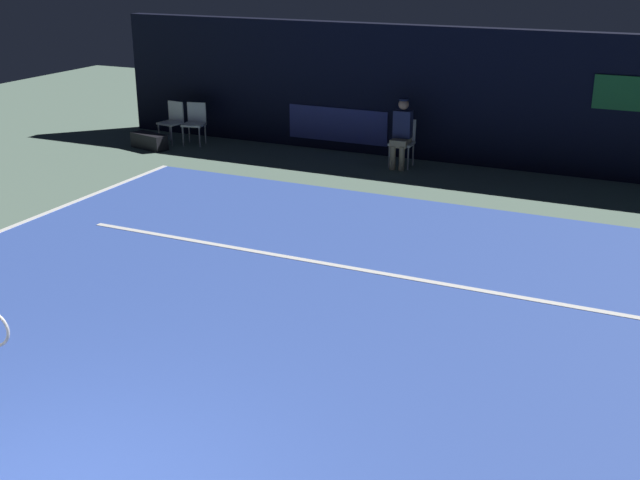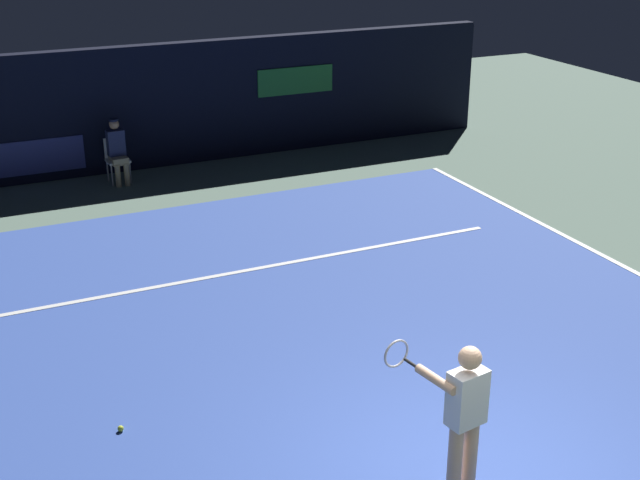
# 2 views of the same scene
# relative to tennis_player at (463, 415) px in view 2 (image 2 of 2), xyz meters

# --- Properties ---
(ground_plane) EXTENTS (31.45, 31.45, 0.00)m
(ground_plane) POSITION_rel_tennis_player_xyz_m (0.27, 4.21, -0.99)
(ground_plane) COLOR slate
(court_surface) EXTENTS (10.58, 10.21, 0.01)m
(court_surface) POSITION_rel_tennis_player_xyz_m (0.27, 4.21, -0.98)
(court_surface) COLOR #3856B2
(court_surface) RESTS_ON ground
(line_sideline_left) EXTENTS (0.10, 10.21, 0.01)m
(line_sideline_left) POSITION_rel_tennis_player_xyz_m (5.51, 4.21, -0.97)
(line_sideline_left) COLOR white
(line_sideline_left) RESTS_ON court_surface
(line_service) EXTENTS (8.25, 0.10, 0.01)m
(line_service) POSITION_rel_tennis_player_xyz_m (0.27, 6.00, -0.97)
(line_service) COLOR white
(line_service) RESTS_ON court_surface
(back_wall) EXTENTS (15.63, 0.33, 2.60)m
(back_wall) POSITION_rel_tennis_player_xyz_m (0.27, 12.07, 0.31)
(back_wall) COLOR black
(back_wall) RESTS_ON ground
(tennis_player) EXTENTS (0.74, 0.93, 1.73)m
(tennis_player) POSITION_rel_tennis_player_xyz_m (0.00, 0.00, 0.00)
(tennis_player) COLOR #DBAD89
(tennis_player) RESTS_ON ground
(line_judge_on_chair) EXTENTS (0.46, 0.54, 1.32)m
(line_judge_on_chair) POSITION_rel_tennis_player_xyz_m (-0.82, 11.22, -0.30)
(line_judge_on_chair) COLOR white
(line_judge_on_chair) RESTS_ON ground
(tennis_ball) EXTENTS (0.07, 0.07, 0.07)m
(tennis_ball) POSITION_rel_tennis_player_xyz_m (-2.74, 2.53, -0.94)
(tennis_ball) COLOR #CCE033
(tennis_ball) RESTS_ON court_surface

